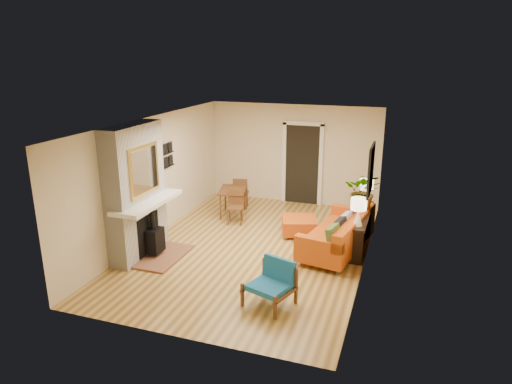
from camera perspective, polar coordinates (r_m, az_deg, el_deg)
room_shell at (r=11.35m, az=6.90°, el=3.57°), size 6.50×6.50×6.50m
fireplace at (r=9.06m, az=-14.59°, el=-0.36°), size 1.09×1.68×2.60m
sofa at (r=9.34m, az=10.58°, el=-5.20°), size 1.31×2.30×0.86m
ottoman at (r=10.13m, az=5.43°, el=-4.12°), size 0.93×0.93×0.38m
blue_chair at (r=7.41m, az=2.12°, el=-11.00°), size 0.85×0.84×0.71m
dining_table at (r=11.17m, az=-2.59°, el=-0.29°), size 0.89×1.56×0.82m
console_table at (r=9.56m, az=12.97°, el=-3.53°), size 0.34×1.85×0.72m
lamp_near at (r=8.76m, az=12.69°, el=-2.03°), size 0.30×0.30×0.54m
lamp_far at (r=10.08m, az=13.61°, el=0.42°), size 0.30×0.30×0.54m
houseplant at (r=9.60m, az=13.29°, el=0.05°), size 0.74×0.64×0.81m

